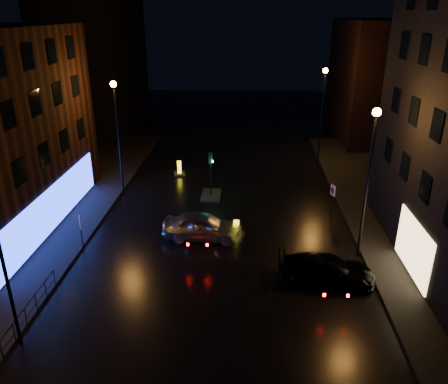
{
  "coord_description": "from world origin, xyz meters",
  "views": [
    {
      "loc": [
        1.42,
        -15.82,
        12.82
      ],
      "look_at": [
        0.1,
        8.11,
        2.8
      ],
      "focal_mm": 35.0,
      "sensor_mm": 36.0,
      "label": 1
    }
  ],
  "objects_px": {
    "traffic_signal": "(211,190)",
    "road_sign_right": "(333,193)",
    "silver_hatchback": "(203,226)",
    "bollard_far": "(179,172)",
    "dark_sedan": "(326,269)",
    "road_sign_left": "(80,225)",
    "bollard_near": "(236,234)"
  },
  "relations": [
    {
      "from": "silver_hatchback",
      "to": "bollard_far",
      "type": "distance_m",
      "value": 11.39
    },
    {
      "from": "silver_hatchback",
      "to": "dark_sedan",
      "type": "height_order",
      "value": "silver_hatchback"
    },
    {
      "from": "traffic_signal",
      "to": "silver_hatchback",
      "type": "relative_size",
      "value": 0.72
    },
    {
      "from": "bollard_near",
      "to": "road_sign_right",
      "type": "bearing_deg",
      "value": 38.09
    },
    {
      "from": "traffic_signal",
      "to": "bollard_near",
      "type": "relative_size",
      "value": 2.41
    },
    {
      "from": "dark_sedan",
      "to": "bollard_far",
      "type": "bearing_deg",
      "value": 37.15
    },
    {
      "from": "dark_sedan",
      "to": "road_sign_right",
      "type": "xyz_separation_m",
      "value": [
        1.56,
        7.76,
        0.98
      ]
    },
    {
      "from": "bollard_far",
      "to": "traffic_signal",
      "type": "bearing_deg",
      "value": -68.88
    },
    {
      "from": "road_sign_left",
      "to": "traffic_signal",
      "type": "bearing_deg",
      "value": 26.25
    },
    {
      "from": "dark_sedan",
      "to": "bollard_near",
      "type": "xyz_separation_m",
      "value": [
        -4.68,
        4.43,
        -0.46
      ]
    },
    {
      "from": "road_sign_left",
      "to": "silver_hatchback",
      "type": "bearing_deg",
      "value": -9.96
    },
    {
      "from": "dark_sedan",
      "to": "road_sign_left",
      "type": "relative_size",
      "value": 2.27
    },
    {
      "from": "dark_sedan",
      "to": "silver_hatchback",
      "type": "bearing_deg",
      "value": 62.16
    },
    {
      "from": "bollard_far",
      "to": "road_sign_left",
      "type": "bearing_deg",
      "value": -119.33
    },
    {
      "from": "traffic_signal",
      "to": "road_sign_left",
      "type": "relative_size",
      "value": 1.61
    },
    {
      "from": "bollard_near",
      "to": "bollard_far",
      "type": "height_order",
      "value": "bollard_far"
    },
    {
      "from": "silver_hatchback",
      "to": "bollard_near",
      "type": "height_order",
      "value": "silver_hatchback"
    },
    {
      "from": "traffic_signal",
      "to": "dark_sedan",
      "type": "bearing_deg",
      "value": -57.85
    },
    {
      "from": "road_sign_left",
      "to": "bollard_near",
      "type": "bearing_deg",
      "value": -11.9
    },
    {
      "from": "silver_hatchback",
      "to": "bollard_far",
      "type": "bearing_deg",
      "value": 19.02
    },
    {
      "from": "bollard_near",
      "to": "dark_sedan",
      "type": "bearing_deg",
      "value": -33.36
    },
    {
      "from": "traffic_signal",
      "to": "bollard_far",
      "type": "xyz_separation_m",
      "value": [
        -3.04,
        4.43,
        -0.24
      ]
    },
    {
      "from": "silver_hatchback",
      "to": "bollard_near",
      "type": "distance_m",
      "value": 2.1
    },
    {
      "from": "traffic_signal",
      "to": "road_sign_left",
      "type": "xyz_separation_m",
      "value": [
        -6.7,
        -8.34,
        1.1
      ]
    },
    {
      "from": "silver_hatchback",
      "to": "road_sign_left",
      "type": "distance_m",
      "value": 7.04
    },
    {
      "from": "road_sign_right",
      "to": "silver_hatchback",
      "type": "bearing_deg",
      "value": 4.73
    },
    {
      "from": "bollard_far",
      "to": "road_sign_left",
      "type": "distance_m",
      "value": 13.35
    },
    {
      "from": "traffic_signal",
      "to": "road_sign_right",
      "type": "bearing_deg",
      "value": -19.71
    },
    {
      "from": "traffic_signal",
      "to": "dark_sedan",
      "type": "relative_size",
      "value": 0.71
    },
    {
      "from": "silver_hatchback",
      "to": "road_sign_left",
      "type": "height_order",
      "value": "road_sign_left"
    },
    {
      "from": "traffic_signal",
      "to": "road_sign_right",
      "type": "height_order",
      "value": "traffic_signal"
    },
    {
      "from": "traffic_signal",
      "to": "bollard_far",
      "type": "distance_m",
      "value": 5.37
    }
  ]
}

